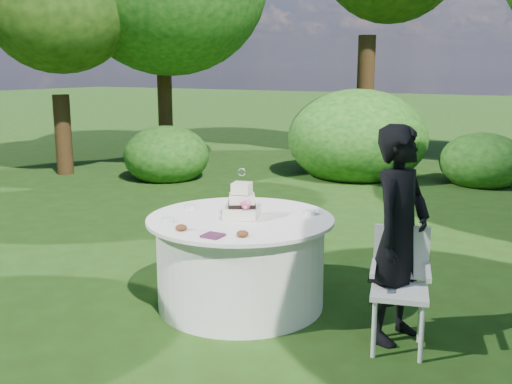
% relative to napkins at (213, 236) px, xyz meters
% --- Properties ---
extents(ground, '(80.00, 80.00, 0.00)m').
position_rel_napkins_xyz_m(ground, '(-0.12, 0.60, -0.78)').
color(ground, '#20380F').
rests_on(ground, ground).
extents(napkins, '(0.14, 0.14, 0.02)m').
position_rel_napkins_xyz_m(napkins, '(0.00, 0.00, 0.00)').
color(napkins, '#491F3E').
rests_on(napkins, table).
extents(feather_plume, '(0.48, 0.07, 0.01)m').
position_rel_napkins_xyz_m(feather_plume, '(-0.35, 0.11, -0.00)').
color(feather_plume, white).
rests_on(feather_plume, table).
extents(guest, '(0.49, 0.65, 1.61)m').
position_rel_napkins_xyz_m(guest, '(1.22, 0.61, 0.02)').
color(guest, black).
rests_on(guest, ground).
extents(table, '(1.56, 1.56, 0.77)m').
position_rel_napkins_xyz_m(table, '(-0.12, 0.60, -0.39)').
color(table, silver).
rests_on(table, ground).
extents(cake, '(0.35, 0.35, 0.41)m').
position_rel_napkins_xyz_m(cake, '(-0.10, 0.59, 0.10)').
color(cake, silver).
rests_on(cake, table).
extents(chair, '(0.49, 0.49, 0.88)m').
position_rel_napkins_xyz_m(chair, '(1.27, 0.50, -0.26)').
color(chair, white).
rests_on(chair, ground).
extents(votives, '(1.11, 0.95, 0.04)m').
position_rel_napkins_xyz_m(votives, '(-0.33, 0.70, 0.01)').
color(votives, silver).
rests_on(votives, table).
extents(petal_cups, '(0.59, 0.17, 0.05)m').
position_rel_napkins_xyz_m(petal_cups, '(-0.05, 0.06, 0.02)').
color(petal_cups, '#562D16').
rests_on(petal_cups, table).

